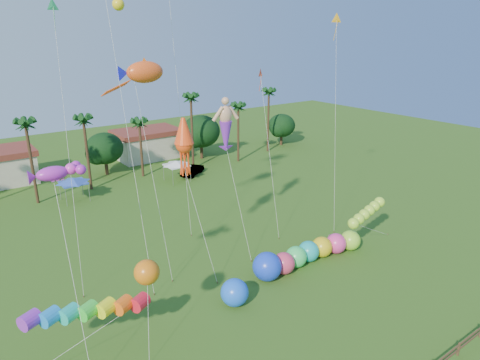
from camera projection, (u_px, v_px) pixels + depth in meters
ground at (326, 342)px, 29.31m from camera, size 160.00×160.00×0.00m
tree_line at (124, 145)px, 63.42m from camera, size 69.46×8.91×11.00m
buildings_row at (68, 159)px, 64.99m from camera, size 35.00×7.00×4.00m
tent_row at (74, 181)px, 52.71m from camera, size 31.00×4.00×0.60m
car_b at (192, 170)px, 63.72m from camera, size 4.96×4.09×1.59m
spectator_b at (330, 242)px, 41.59m from camera, size 0.99×0.93×1.62m
caterpillar_inflatable at (305, 254)px, 38.84m from camera, size 12.29×2.95×2.50m
blue_ball at (235, 292)px, 33.01m from camera, size 2.18×2.18×2.18m
rainbow_tube at (112, 313)px, 27.61m from camera, size 10.43×3.14×3.49m
green_worm at (353, 223)px, 39.73m from camera, size 9.51×2.02×3.94m
orange_ball_kite at (147, 272)px, 27.40m from camera, size 1.96×2.62×6.38m
merman_kite at (226, 128)px, 39.35m from camera, size 2.41×5.53×14.19m
fish_kite at (145, 72)px, 35.38m from camera, size 4.99×6.28×18.01m
squid_kite at (184, 145)px, 35.48m from camera, size 1.81×5.10×13.65m
lobster_kite at (53, 174)px, 25.23m from camera, size 3.33×5.47×12.84m
delta_kite_red at (261, 78)px, 42.50m from camera, size 1.32×4.74×16.78m
delta_kite_yellow at (337, 23)px, 42.04m from camera, size 2.45×3.67×21.99m
delta_kite_green at (54, 14)px, 30.88m from camera, size 2.10×3.98×22.47m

